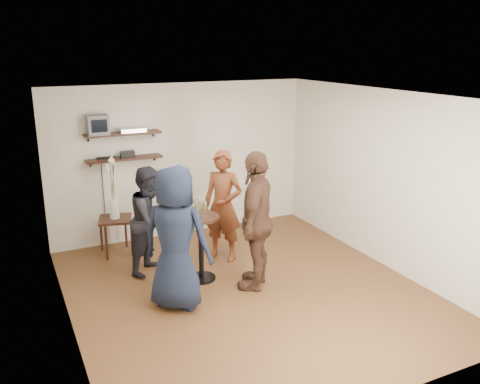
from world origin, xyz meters
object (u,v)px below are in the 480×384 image
object	(u,v)px
drinks_table	(201,239)
person_navy	(176,238)
person_brown	(257,220)
radio	(127,154)
dvd_deck	(132,130)
crt_monitor	(97,125)
person_plaid	(223,206)
person_dark	(151,220)
side_table	(115,224)

from	to	relation	value
drinks_table	person_navy	xyz separation A→B (m)	(-0.55, -0.57, 0.31)
person_brown	radio	bearing A→B (deg)	-113.25
person_brown	dvd_deck	bearing A→B (deg)	-115.31
radio	crt_monitor	bearing A→B (deg)	180.00
crt_monitor	drinks_table	bearing A→B (deg)	-61.24
drinks_table	person_plaid	world-z (taller)	person_plaid
crt_monitor	dvd_deck	distance (m)	0.55
person_navy	crt_monitor	bearing A→B (deg)	-35.97
dvd_deck	person_plaid	xyz separation A→B (m)	(1.01, -1.23, -1.05)
drinks_table	person_navy	distance (m)	0.85
radio	person_dark	xyz separation A→B (m)	(0.00, -1.19, -0.73)
dvd_deck	person_brown	xyz separation A→B (m)	(1.04, -2.28, -0.95)
radio	person_dark	size ratio (longest dim) A/B	0.14
side_table	person_plaid	distance (m)	1.74
person_plaid	person_brown	size ratio (longest dim) A/B	0.90
drinks_table	person_brown	world-z (taller)	person_brown
dvd_deck	side_table	world-z (taller)	dvd_deck
crt_monitor	person_dark	world-z (taller)	crt_monitor
side_table	person_dark	distance (m)	0.97
dvd_deck	drinks_table	distance (m)	2.23
side_table	drinks_table	distance (m)	1.69
person_dark	dvd_deck	bearing A→B (deg)	42.85
person_dark	person_brown	world-z (taller)	person_brown
drinks_table	person_dark	distance (m)	0.81
person_dark	crt_monitor	bearing A→B (deg)	67.70
dvd_deck	person_dark	distance (m)	1.63
dvd_deck	radio	world-z (taller)	dvd_deck
radio	drinks_table	bearing A→B (deg)	-73.08
side_table	dvd_deck	bearing A→B (deg)	37.24
dvd_deck	person_navy	size ratio (longest dim) A/B	0.22
crt_monitor	person_dark	distance (m)	1.77
radio	dvd_deck	bearing A→B (deg)	0.00
side_table	person_navy	world-z (taller)	person_navy
person_dark	person_navy	bearing A→B (deg)	-133.13
dvd_deck	person_brown	size ratio (longest dim) A/B	0.21
person_brown	side_table	bearing A→B (deg)	-102.74
side_table	person_plaid	size ratio (longest dim) A/B	0.35
person_plaid	person_brown	world-z (taller)	person_brown
radio	side_table	size ratio (longest dim) A/B	0.36
person_plaid	person_dark	distance (m)	1.11
radio	side_table	bearing A→B (deg)	-135.31
radio	person_brown	size ratio (longest dim) A/B	0.12
crt_monitor	person_plaid	bearing A→B (deg)	-38.46
person_dark	person_brown	xyz separation A→B (m)	(1.14, -1.09, 0.16)
person_dark	person_navy	world-z (taller)	person_navy
dvd_deck	person_plaid	world-z (taller)	dvd_deck
drinks_table	person_navy	bearing A→B (deg)	-133.74
dvd_deck	side_table	xyz separation A→B (m)	(-0.43, -0.33, -1.40)
crt_monitor	radio	world-z (taller)	crt_monitor
dvd_deck	person_dark	world-z (taller)	dvd_deck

